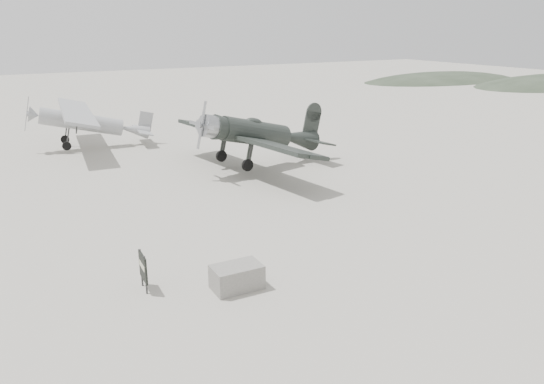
{
  "coord_description": "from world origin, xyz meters",
  "views": [
    {
      "loc": [
        -9.65,
        -16.53,
        7.69
      ],
      "look_at": [
        -0.16,
        0.59,
        1.5
      ],
      "focal_mm": 35.0,
      "sensor_mm": 36.0,
      "label": 1
    }
  ],
  "objects_px": {
    "highwing_monoplane": "(86,119)",
    "equipment_block": "(237,277)",
    "sign_board": "(143,268)",
    "lowwing_monoplane": "(260,134)"
  },
  "relations": [
    {
      "from": "lowwing_monoplane",
      "to": "sign_board",
      "type": "xyz_separation_m",
      "value": [
        -9.74,
        -10.91,
        -1.22
      ]
    },
    {
      "from": "lowwing_monoplane",
      "to": "sign_board",
      "type": "bearing_deg",
      "value": -140.07
    },
    {
      "from": "highwing_monoplane",
      "to": "lowwing_monoplane",
      "type": "bearing_deg",
      "value": -47.44
    },
    {
      "from": "sign_board",
      "to": "lowwing_monoplane",
      "type": "bearing_deg",
      "value": 51.07
    },
    {
      "from": "highwing_monoplane",
      "to": "sign_board",
      "type": "bearing_deg",
      "value": -90.49
    },
    {
      "from": "sign_board",
      "to": "equipment_block",
      "type": "bearing_deg",
      "value": -24.21
    },
    {
      "from": "highwing_monoplane",
      "to": "equipment_block",
      "type": "distance_m",
      "value": 22.18
    },
    {
      "from": "highwing_monoplane",
      "to": "sign_board",
      "type": "distance_m",
      "value": 21.02
    },
    {
      "from": "highwing_monoplane",
      "to": "equipment_block",
      "type": "xyz_separation_m",
      "value": [
        0.15,
        -22.13,
        -1.55
      ]
    },
    {
      "from": "equipment_block",
      "to": "highwing_monoplane",
      "type": "bearing_deg",
      "value": 90.38
    }
  ]
}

